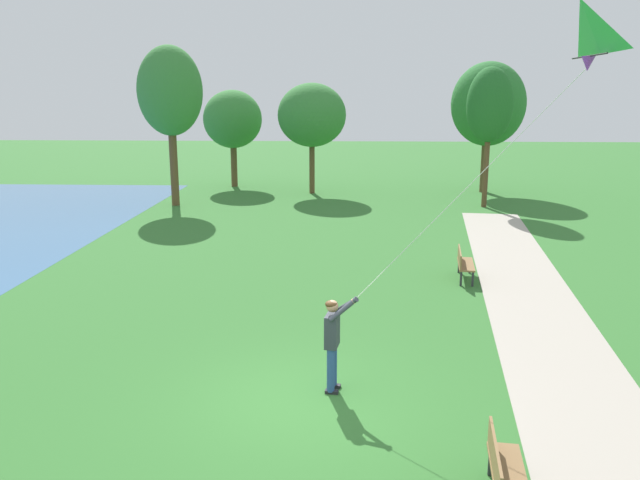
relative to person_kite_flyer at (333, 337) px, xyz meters
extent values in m
plane|color=#33702D|center=(-0.52, -0.45, -1.05)|extent=(120.00, 120.00, 0.00)
cube|color=#ADA393|center=(4.58, 1.55, -1.04)|extent=(6.38, 32.05, 0.02)
cube|color=#232328|center=(0.02, 0.12, -1.02)|extent=(0.25, 0.15, 0.06)
cylinder|color=#2D4C8E|center=(0.00, 0.12, -0.60)|extent=(0.14, 0.14, 0.82)
cube|color=#232328|center=(-0.02, -0.12, -1.02)|extent=(0.25, 0.15, 0.06)
cylinder|color=#2D4C8E|center=(-0.04, -0.11, -0.60)|extent=(0.14, 0.14, 0.82)
cube|color=#333842|center=(-0.02, 0.00, 0.11)|extent=(0.28, 0.43, 0.60)
sphere|color=tan|center=(-0.02, 0.00, 0.57)|extent=(0.22, 0.22, 0.22)
ellipsoid|color=#4C3319|center=(-0.04, 0.01, 0.61)|extent=(0.26, 0.26, 0.13)
cylinder|color=#333842|center=(0.21, 0.05, 0.56)|extent=(0.49, 0.42, 0.43)
cylinder|color=#333842|center=(0.18, -0.12, 0.56)|extent=(0.55, 0.27, 0.43)
sphere|color=tan|center=(0.35, -0.06, 0.69)|extent=(0.10, 0.10, 0.10)
pyramid|color=green|center=(3.61, -0.62, 5.18)|extent=(0.49, 1.62, 0.81)
cone|color=purple|center=(3.82, -0.63, 4.69)|extent=(0.21, 0.21, 0.22)
cylinder|color=black|center=(3.82, -0.63, 4.80)|extent=(0.07, 1.53, 0.02)
cylinder|color=silver|center=(2.08, -0.34, 2.67)|extent=(3.47, 0.58, 3.95)
cube|color=olive|center=(2.37, -3.21, -0.60)|extent=(0.62, 1.54, 0.05)
cube|color=olive|center=(2.18, -3.18, -0.37)|extent=(0.23, 1.49, 0.40)
cube|color=#2D2D33|center=(2.61, -2.56, -0.82)|extent=(0.07, 0.07, 0.45)
cube|color=#2D2D33|center=(2.30, -2.52, -0.82)|extent=(0.07, 0.07, 0.45)
cube|color=olive|center=(3.68, 7.21, -0.60)|extent=(0.62, 1.54, 0.05)
cube|color=olive|center=(3.49, 7.23, -0.37)|extent=(0.23, 1.49, 0.40)
cube|color=#2D2D33|center=(3.93, 7.85, -0.82)|extent=(0.07, 0.07, 0.45)
cube|color=#2D2D33|center=(3.61, 7.89, -0.82)|extent=(0.07, 0.07, 0.45)
cube|color=#2D2D33|center=(3.76, 6.53, -0.82)|extent=(0.07, 0.07, 0.45)
cube|color=#2D2D33|center=(3.44, 6.57, -0.82)|extent=(0.07, 0.07, 0.45)
cylinder|color=brown|center=(6.69, 19.23, 0.73)|extent=(0.24, 0.24, 3.55)
ellipsoid|color=#236628|center=(6.69, 19.23, 3.69)|extent=(2.10, 2.17, 3.40)
cylinder|color=brown|center=(-6.27, 25.34, 0.29)|extent=(0.36, 0.36, 2.68)
ellipsoid|color=#387F38|center=(-6.27, 25.34, 2.76)|extent=(3.28, 3.50, 3.23)
cylinder|color=brown|center=(-8.01, 19.06, 0.91)|extent=(0.37, 0.37, 3.92)
ellipsoid|color=#387F38|center=(-8.01, 19.06, 4.31)|extent=(3.00, 2.95, 4.11)
cylinder|color=brown|center=(7.61, 23.84, 0.53)|extent=(0.42, 0.42, 3.15)
ellipsoid|color=#2D7533|center=(7.61, 23.84, 3.63)|extent=(3.89, 3.69, 4.38)
cylinder|color=brown|center=(-1.67, 23.03, 0.44)|extent=(0.29, 0.29, 2.97)
ellipsoid|color=#387F38|center=(-1.67, 23.03, 3.08)|extent=(3.58, 3.56, 3.30)
camera|label=1|loc=(0.23, -10.66, 4.28)|focal=35.59mm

